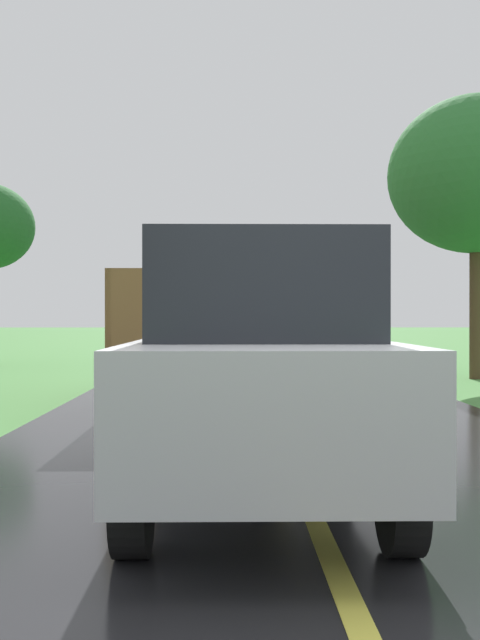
{
  "coord_description": "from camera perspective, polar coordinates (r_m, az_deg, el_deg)",
  "views": [
    {
      "loc": [
        -0.58,
        -3.9,
        1.45
      ],
      "look_at": [
        -0.36,
        10.36,
        1.4
      ],
      "focal_mm": 41.12,
      "sensor_mm": 36.0,
      "label": 1
    }
  ],
  "objects": [
    {
      "name": "following_car",
      "position": [
        5.43,
        1.45,
        -3.83
      ],
      "size": [
        1.74,
        4.1,
        1.92
      ],
      "color": "#B7BABF",
      "rests_on": "road_surface"
    },
    {
      "name": "roadside_tree_mid_right",
      "position": [
        18.39,
        17.87,
        10.67
      ],
      "size": [
        4.09,
        4.09,
        6.65
      ],
      "color": "#4C3823",
      "rests_on": "ground"
    },
    {
      "name": "banana_truck_near",
      "position": [
        13.09,
        -2.76,
        0.31
      ],
      "size": [
        2.38,
        5.82,
        2.8
      ],
      "color": "#2D2D30",
      "rests_on": "road_surface"
    },
    {
      "name": "centre_line",
      "position": [
        4.17,
        7.6,
        -18.98
      ],
      "size": [
        0.14,
        108.0,
        0.01
      ],
      "primitive_type": "cube",
      "color": "#E0D64C",
      "rests_on": "road_surface"
    },
    {
      "name": "road_surface",
      "position": [
        4.18,
        7.6,
        -19.54
      ],
      "size": [
        6.4,
        120.0,
        0.08
      ],
      "primitive_type": "cube",
      "color": "#232326",
      "rests_on": "ground"
    },
    {
      "name": "ground_plane",
      "position": [
        4.2,
        7.6,
        -20.05
      ],
      "size": [
        200.0,
        200.0,
        0.0
      ],
      "primitive_type": "plane",
      "color": "#47843D"
    }
  ]
}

